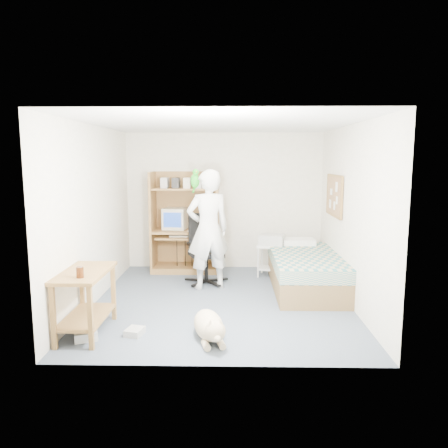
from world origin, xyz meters
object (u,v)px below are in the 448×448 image
printer_cart (272,255)px  office_chair (205,259)px  dog (209,326)px  side_desk (85,293)px  person (208,230)px  computer_hutch (185,226)px  bed (305,271)px

printer_cart → office_chair: bearing=-144.1°
dog → printer_cart: bearing=56.8°
side_desk → printer_cart: 3.51m
office_chair → person: person is taller
person → printer_cart: 1.40m
computer_hutch → dog: (0.60, -3.09, -0.66)m
computer_hutch → bed: computer_hutch is taller
computer_hutch → office_chair: (0.40, -0.79, -0.42)m
bed → person: size_ratio=1.08×
bed → printer_cart: bed is taller
computer_hutch → person: 1.20m
office_chair → printer_cart: size_ratio=2.03×
bed → person: person is taller
printer_cart → computer_hutch: bearing=-177.9°
computer_hutch → person: size_ratio=0.96×
computer_hutch → dog: 3.22m
computer_hutch → side_desk: size_ratio=1.80×
computer_hutch → printer_cart: computer_hutch is taller
person → dog: person is taller
side_desk → printer_cart: side_desk is taller
bed → side_desk: (-2.85, -1.82, 0.21)m
bed → computer_hutch: bearing=150.7°
computer_hutch → side_desk: computer_hutch is taller
dog → bed: bearing=40.3°
computer_hutch → printer_cart: 1.64m
bed → person: (-1.52, 0.03, 0.65)m
dog → office_chair: bearing=80.5°
office_chair → dog: office_chair is taller
printer_cart → dog: bearing=-93.2°
office_chair → dog: (0.19, -2.31, -0.24)m
person → printer_cart: person is taller
person → office_chair: bearing=-97.5°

